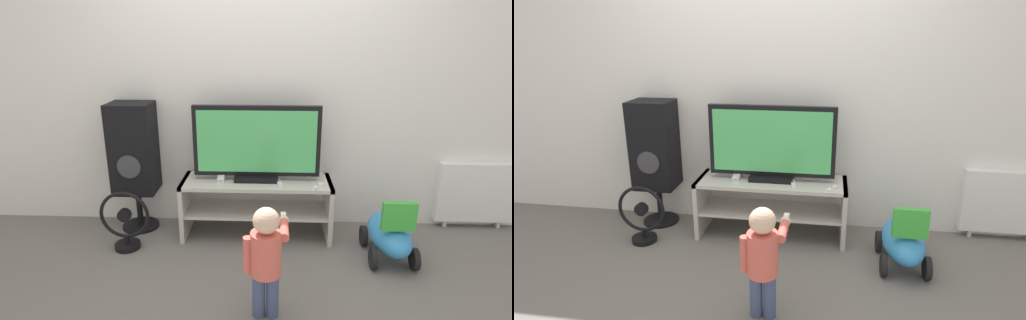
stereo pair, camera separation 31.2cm
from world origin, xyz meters
TOP-DOWN VIEW (x-y plane):
  - ground_plane at (0.00, 0.00)m, footprint 16.00×16.00m
  - wall_back at (0.00, 0.49)m, footprint 10.00×0.06m
  - tv_stand at (0.00, 0.21)m, footprint 1.23×0.41m
  - television at (0.00, 0.22)m, footprint 1.02×0.20m
  - game_console at (-0.29, 0.21)m, footprint 0.05×0.18m
  - remote_primary at (0.49, 0.06)m, footprint 0.10×0.13m
  - remote_secondary at (0.18, 0.13)m, footprint 0.06×0.13m
  - child at (0.10, -0.81)m, footprint 0.27×0.42m
  - speaker_tower at (-1.03, 0.29)m, footprint 0.35×0.31m
  - floor_fan at (-1.02, -0.07)m, footprint 0.39×0.20m
  - ride_on_toy at (1.02, -0.12)m, footprint 0.33×0.61m
  - radiator at (1.89, 0.42)m, footprint 0.66×0.08m

SIDE VIEW (x-z plane):
  - ground_plane at x=0.00m, z-range 0.00..0.00m
  - ride_on_toy at x=1.02m, z-range -0.06..0.46m
  - floor_fan at x=-1.02m, z-range -0.02..0.46m
  - radiator at x=1.89m, z-range 0.03..0.62m
  - tv_stand at x=0.00m, z-range 0.08..0.57m
  - child at x=0.10m, z-range 0.06..0.78m
  - remote_primary at x=0.49m, z-range 0.49..0.51m
  - remote_secondary at x=0.18m, z-range 0.49..0.51m
  - game_console at x=-0.29m, z-range 0.49..0.53m
  - speaker_tower at x=-1.03m, z-range 0.15..1.25m
  - television at x=0.00m, z-range 0.48..1.10m
  - wall_back at x=0.00m, z-range 0.00..2.60m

